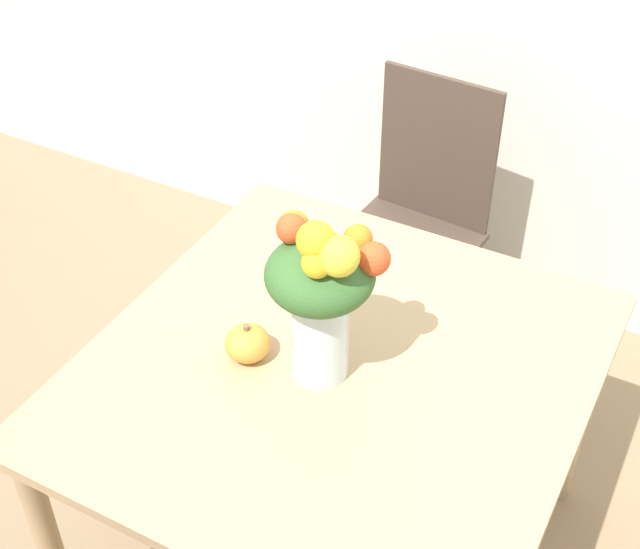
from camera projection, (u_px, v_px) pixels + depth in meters
The scene contains 4 objects.
dining_table at pixel (337, 394), 2.10m from camera, with size 1.10×1.16×0.75m.
flower_vase at pixel (321, 291), 1.87m from camera, with size 0.25×0.23×0.44m.
pumpkin at pixel (248, 343), 2.03m from camera, with size 0.11×0.11×0.10m.
dining_chair_near_window at pixel (414, 225), 2.89m from camera, with size 0.45×0.45×0.97m.
Camera 1 is at (0.65, -1.30, 2.18)m, focal length 50.00 mm.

